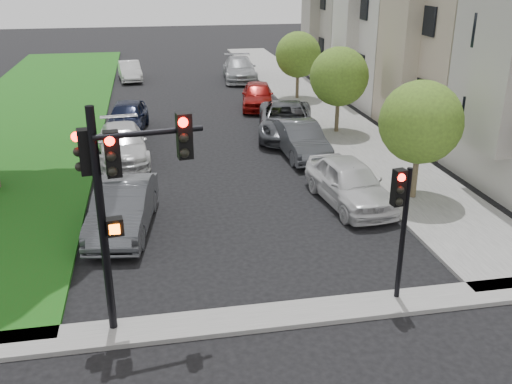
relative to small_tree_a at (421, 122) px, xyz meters
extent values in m
plane|color=black|center=(-6.20, -8.16, -2.79)|extent=(140.00, 140.00, 0.00)
cube|color=#185F16|center=(-15.20, 15.84, -2.73)|extent=(8.00, 44.00, 0.12)
cube|color=slate|center=(0.55, 15.84, -2.73)|extent=(3.50, 44.00, 0.12)
cube|color=slate|center=(-6.20, -6.16, -2.73)|extent=(60.00, 1.00, 0.12)
cube|color=tan|center=(2.45, -0.16, 1.71)|extent=(0.70, 2.20, 5.50)
cube|color=black|center=(2.75, -0.16, 2.71)|extent=(0.08, 3.60, 6.00)
cube|color=#A6A28A|center=(6.30, 7.34, 2.21)|extent=(7.00, 7.40, 10.00)
cube|color=#A6A28A|center=(2.45, 7.34, 1.71)|extent=(0.70, 2.20, 5.50)
cube|color=black|center=(2.75, 7.34, 2.71)|extent=(0.08, 3.60, 6.00)
cube|color=#9E9288|center=(6.30, 14.84, 2.21)|extent=(7.00, 7.40, 10.00)
cube|color=#9E9288|center=(2.45, 14.84, 1.71)|extent=(0.70, 2.20, 5.50)
cube|color=black|center=(2.75, 14.84, 2.71)|extent=(0.08, 3.60, 6.00)
cube|color=gray|center=(6.30, 22.34, 2.21)|extent=(7.00, 7.40, 10.00)
cube|color=gray|center=(2.45, 22.34, 1.71)|extent=(0.70, 2.20, 5.50)
cylinder|color=brown|center=(0.00, 0.00, -1.79)|extent=(0.20, 0.20, 2.00)
sphere|color=#446322|center=(0.00, 0.00, 0.01)|extent=(2.80, 2.80, 2.80)
cylinder|color=brown|center=(0.00, 8.52, -1.80)|extent=(0.20, 0.20, 1.98)
sphere|color=#446322|center=(0.00, 8.52, -0.02)|extent=(2.78, 2.78, 2.78)
cylinder|color=brown|center=(0.00, 16.13, -1.83)|extent=(0.19, 0.19, 1.92)
sphere|color=#446322|center=(0.00, 16.13, -0.10)|extent=(2.69, 2.69, 2.69)
cylinder|color=black|center=(-10.00, -5.96, -0.20)|extent=(0.20, 0.20, 5.18)
cylinder|color=black|center=(-8.90, -5.96, 1.79)|extent=(2.19, 0.44, 0.12)
cube|color=black|center=(-9.65, -5.96, 1.39)|extent=(0.33, 0.30, 0.95)
cube|color=black|center=(-8.21, -5.96, 1.69)|extent=(0.33, 0.30, 0.95)
cube|color=black|center=(-10.20, -5.71, 1.39)|extent=(0.30, 0.33, 0.95)
sphere|color=#FF0C05|center=(-9.65, -6.11, 1.71)|extent=(0.20, 0.20, 0.20)
sphere|color=black|center=(-9.65, -6.11, 1.07)|extent=(0.20, 0.20, 0.20)
cube|color=black|center=(-9.75, -5.96, -0.20)|extent=(0.38, 0.30, 0.38)
cube|color=#FF5905|center=(-9.75, -6.10, -0.20)|extent=(0.22, 0.03, 0.22)
cylinder|color=black|center=(-3.21, -5.96, -1.06)|extent=(0.15, 0.15, 3.46)
cube|color=black|center=(-3.44, -5.96, 0.22)|extent=(0.31, 0.28, 0.87)
sphere|color=#FF0C05|center=(-3.44, -6.10, 0.51)|extent=(0.18, 0.18, 0.18)
imported|color=silver|center=(-2.34, 0.07, -2.02)|extent=(2.27, 4.72, 1.55)
imported|color=#3F4247|center=(-2.62, 5.48, -2.06)|extent=(1.72, 4.49, 1.46)
imported|color=#3F4247|center=(-2.51, 8.58, -2.01)|extent=(3.69, 6.03, 1.56)
imported|color=maroon|center=(-2.77, 14.40, -2.05)|extent=(2.48, 4.59, 1.48)
imported|color=#999BA0|center=(-2.44, 22.88, -2.00)|extent=(2.69, 5.62, 1.58)
imported|color=#3F4247|center=(-9.88, -0.66, -2.04)|extent=(2.25, 4.78, 1.51)
imported|color=silver|center=(-10.08, 6.40, -2.09)|extent=(2.37, 5.01, 1.41)
imported|color=black|center=(-9.98, 10.70, -2.04)|extent=(2.26, 4.61, 1.51)
imported|color=silver|center=(-10.07, 24.27, -2.13)|extent=(1.82, 4.15, 1.33)
camera|label=1|loc=(-8.85, -17.15, 4.93)|focal=40.00mm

